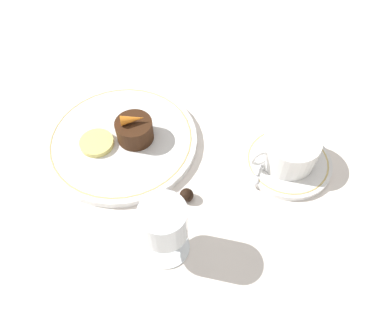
# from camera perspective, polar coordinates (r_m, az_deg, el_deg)

# --- Properties ---
(ground_plane) EXTENTS (3.00, 3.00, 0.00)m
(ground_plane) POSITION_cam_1_polar(r_m,az_deg,el_deg) (0.68, -9.48, 0.64)
(ground_plane) COLOR white
(dinner_plate) EXTENTS (0.28, 0.28, 0.01)m
(dinner_plate) POSITION_cam_1_polar(r_m,az_deg,el_deg) (0.70, -10.79, 4.13)
(dinner_plate) COLOR white
(dinner_plate) RESTS_ON ground_plane
(saucer) EXTENTS (0.15, 0.15, 0.01)m
(saucer) POSITION_cam_1_polar(r_m,az_deg,el_deg) (0.68, 14.35, 0.93)
(saucer) COLOR white
(saucer) RESTS_ON ground_plane
(coffee_cup) EXTENTS (0.12, 0.10, 0.05)m
(coffee_cup) POSITION_cam_1_polar(r_m,az_deg,el_deg) (0.66, 14.69, 2.79)
(coffee_cup) COLOR white
(coffee_cup) RESTS_ON saucer
(spoon) EXTENTS (0.09, 0.09, 0.00)m
(spoon) POSITION_cam_1_polar(r_m,az_deg,el_deg) (0.66, 10.32, 0.46)
(spoon) COLOR silver
(spoon) RESTS_ON saucer
(wine_glass) EXTENTS (0.07, 0.07, 0.12)m
(wine_glass) POSITION_cam_1_polar(r_m,az_deg,el_deg) (0.52, -4.30, -8.58)
(wine_glass) COLOR silver
(wine_glass) RESTS_ON ground_plane
(fork) EXTENTS (0.04, 0.20, 0.01)m
(fork) POSITION_cam_1_polar(r_m,az_deg,el_deg) (0.71, 4.94, 5.38)
(fork) COLOR silver
(fork) RESTS_ON ground_plane
(dessert_cake) EXTENTS (0.07, 0.07, 0.04)m
(dessert_cake) POSITION_cam_1_polar(r_m,az_deg,el_deg) (0.68, -8.75, 5.70)
(dessert_cake) COLOR #381E0F
(dessert_cake) RESTS_ON dinner_plate
(carrot_garnish) EXTENTS (0.04, 0.02, 0.02)m
(carrot_garnish) POSITION_cam_1_polar(r_m,az_deg,el_deg) (0.66, -9.06, 7.35)
(carrot_garnish) COLOR orange
(carrot_garnish) RESTS_ON dessert_cake
(pineapple_slice) EXTENTS (0.06, 0.06, 0.01)m
(pineapple_slice) POSITION_cam_1_polar(r_m,az_deg,el_deg) (0.69, -14.32, 3.73)
(pineapple_slice) COLOR #EFE075
(pineapple_slice) RESTS_ON dinner_plate
(chocolate_truffle) EXTENTS (0.02, 0.02, 0.02)m
(chocolate_truffle) POSITION_cam_1_polar(r_m,az_deg,el_deg) (0.62, -0.83, -4.16)
(chocolate_truffle) COLOR black
(chocolate_truffle) RESTS_ON ground_plane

